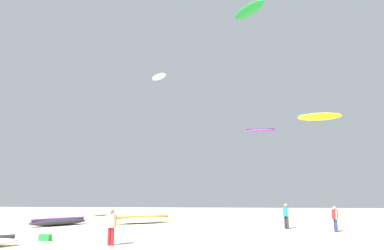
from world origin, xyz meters
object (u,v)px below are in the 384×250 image
at_px(kite_aloft_3, 159,77).
at_px(cooler_box, 45,238).
at_px(person_left, 286,214).
at_px(kite_aloft_0, 249,10).
at_px(kite_aloft_1, 260,130).
at_px(person_foreground, 111,224).
at_px(kite_grounded_far, 59,222).
at_px(kite_aloft_2, 319,117).
at_px(person_midground, 335,217).
at_px(kite_grounded_near, 143,220).

bearing_deg(kite_aloft_3, cooler_box, -90.17).
distance_m(person_left, cooler_box, 15.84).
xyz_separation_m(kite_aloft_0, kite_aloft_1, (1.53, 9.17, -10.34)).
distance_m(person_foreground, kite_grounded_far, 13.14).
bearing_deg(kite_grounded_far, kite_aloft_3, 78.83).
bearing_deg(kite_aloft_3, person_left, -56.76).
bearing_deg(kite_aloft_3, kite_aloft_1, -23.34).
bearing_deg(kite_aloft_3, kite_aloft_2, -31.81).
xyz_separation_m(person_foreground, kite_aloft_1, (9.47, 24.34, 8.83)).
height_order(person_left, kite_grounded_far, person_left).
xyz_separation_m(person_left, kite_aloft_1, (-0.16, 14.88, 8.78)).
relative_size(person_left, cooler_box, 3.12).
bearing_deg(kite_aloft_2, person_midground, -101.94).
relative_size(person_midground, kite_aloft_0, 0.44).
relative_size(kite_grounded_far, cooler_box, 8.79).
height_order(person_midground, kite_aloft_1, kite_aloft_1).
height_order(kite_aloft_1, kite_aloft_2, kite_aloft_2).
xyz_separation_m(kite_grounded_far, kite_aloft_1, (17.22, 13.74, 9.52)).
bearing_deg(person_foreground, kite_aloft_2, 158.78).
distance_m(kite_aloft_1, kite_aloft_2, 7.87).
relative_size(person_foreground, kite_aloft_1, 0.47).
height_order(person_foreground, kite_aloft_0, kite_aloft_0).
xyz_separation_m(kite_grounded_near, kite_aloft_0, (9.59, 1.88, 19.84)).
xyz_separation_m(kite_grounded_near, kite_aloft_3, (-2.25, 16.82, 18.54)).
relative_size(person_foreground, person_left, 0.96).
xyz_separation_m(person_foreground, kite_aloft_3, (-3.90, 30.10, 17.87)).
height_order(kite_grounded_far, kite_aloft_2, kite_aloft_2).
xyz_separation_m(kite_aloft_1, kite_aloft_3, (-13.37, 5.77, 9.04)).
bearing_deg(cooler_box, kite_grounded_near, 78.86).
bearing_deg(kite_aloft_2, cooler_box, -137.62).
distance_m(person_foreground, kite_aloft_2, 25.37).
xyz_separation_m(person_midground, cooler_box, (-16.44, -6.15, -0.79)).
distance_m(kite_grounded_near, kite_aloft_2, 19.80).
relative_size(kite_aloft_0, kite_aloft_3, 1.23).
distance_m(person_midground, cooler_box, 17.57).
height_order(person_foreground, kite_aloft_2, kite_aloft_2).
xyz_separation_m(person_left, cooler_box, (-13.62, -8.05, -0.86)).
height_order(person_midground, kite_grounded_far, person_midground).
bearing_deg(person_midground, kite_aloft_3, 117.28).
distance_m(person_foreground, person_midground, 14.57).
bearing_deg(kite_grounded_far, kite_aloft_1, 38.59).
bearing_deg(kite_grounded_near, kite_aloft_0, 11.09).
relative_size(kite_grounded_near, kite_aloft_0, 1.35).
bearing_deg(kite_aloft_0, kite_aloft_2, 26.23).
distance_m(person_midground, kite_grounded_near, 15.23).
xyz_separation_m(person_foreground, kite_grounded_near, (-1.65, 13.28, -0.67)).
relative_size(kite_grounded_near, kite_aloft_2, 1.14).
bearing_deg(kite_aloft_3, kite_grounded_near, -82.38).
xyz_separation_m(person_foreground, cooler_box, (-3.98, 1.41, -0.82)).
relative_size(person_left, kite_grounded_near, 0.35).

